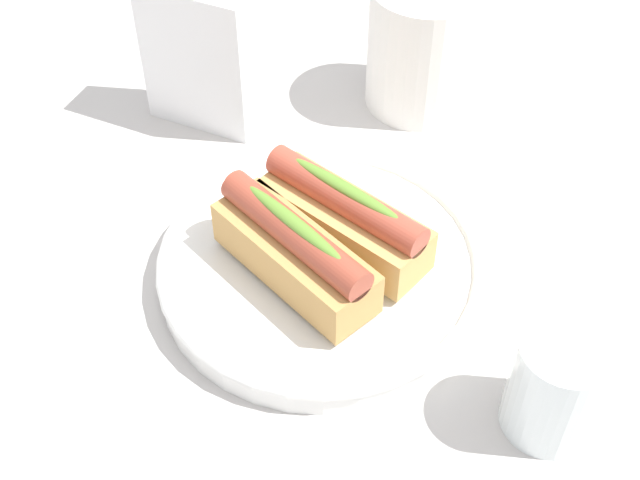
% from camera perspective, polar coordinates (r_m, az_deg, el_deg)
% --- Properties ---
extents(ground_plane, '(2.40, 2.40, 0.00)m').
position_cam_1_polar(ground_plane, '(0.74, 1.09, -3.02)').
color(ground_plane, beige).
extents(serving_bowl, '(0.27, 0.27, 0.03)m').
position_cam_1_polar(serving_bowl, '(0.73, 0.00, -1.80)').
color(serving_bowl, white).
rests_on(serving_bowl, ground_plane).
extents(hotdog_front, '(0.16, 0.09, 0.06)m').
position_cam_1_polar(hotdog_front, '(0.69, -1.68, -0.69)').
color(hotdog_front, tan).
rests_on(hotdog_front, serving_bowl).
extents(hotdog_back, '(0.16, 0.07, 0.06)m').
position_cam_1_polar(hotdog_back, '(0.71, 1.62, 1.53)').
color(hotdog_back, tan).
rests_on(hotdog_back, serving_bowl).
extents(water_glass, '(0.07, 0.07, 0.09)m').
position_cam_1_polar(water_glass, '(0.65, 15.13, -9.38)').
color(water_glass, white).
rests_on(water_glass, ground_plane).
extents(paper_towel_roll, '(0.11, 0.11, 0.13)m').
position_cam_1_polar(paper_towel_roll, '(0.89, 6.74, 12.48)').
color(paper_towel_roll, white).
rests_on(paper_towel_roll, ground_plane).
extents(napkin_box, '(0.12, 0.06, 0.15)m').
position_cam_1_polar(napkin_box, '(0.86, -7.79, 11.89)').
color(napkin_box, white).
rests_on(napkin_box, ground_plane).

